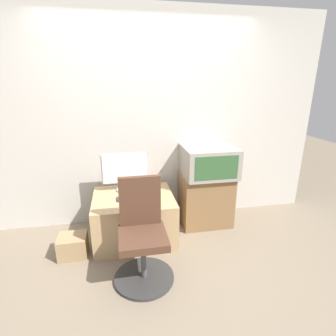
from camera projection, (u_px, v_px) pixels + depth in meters
ground_plane at (171, 284)px, 2.41m from camera, size 12.00×12.00×0.00m
wall_back at (150, 121)px, 3.23m from camera, size 4.40×0.05×2.60m
desk at (134, 217)px, 3.04m from camera, size 0.90×0.76×0.53m
side_stand at (206, 200)px, 3.36m from camera, size 0.62×0.44×0.66m
main_monitor at (125, 172)px, 3.06m from camera, size 0.54×0.22×0.46m
keyboard at (130, 198)px, 2.89m from camera, size 0.30×0.12×0.01m
mouse at (150, 196)px, 2.93m from camera, size 0.06×0.03×0.03m
crt_tv at (209, 161)px, 3.21m from camera, size 0.63×0.55×0.36m
office_chair at (142, 240)px, 2.40m from camera, size 0.56×0.56×0.96m
cardboard_box_lower at (73, 246)px, 2.78m from camera, size 0.29×0.26×0.23m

